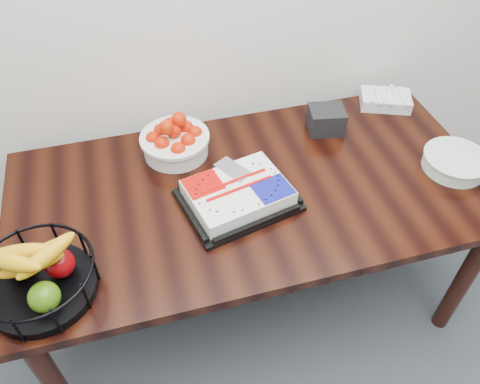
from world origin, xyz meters
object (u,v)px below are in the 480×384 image
object	(u,v)px
tangerine_bowl	(175,138)
napkin_box	(326,120)
table	(251,203)
plate_stack	(455,162)
cake_tray	(238,195)
fruit_basket	(37,277)

from	to	relation	value
tangerine_bowl	napkin_box	xyz separation A→B (m)	(0.64, -0.02, -0.02)
table	plate_stack	xyz separation A→B (m)	(0.79, -0.11, 0.12)
table	tangerine_bowl	distance (m)	0.40
cake_tray	fruit_basket	distance (m)	0.70
fruit_basket	plate_stack	size ratio (longest dim) A/B	1.41
plate_stack	table	bearing A→B (deg)	172.23
fruit_basket	table	bearing A→B (deg)	19.65
cake_tray	fruit_basket	size ratio (longest dim) A/B	1.29
table	tangerine_bowl	world-z (taller)	tangerine_bowl
fruit_basket	napkin_box	distance (m)	1.26
tangerine_bowl	napkin_box	bearing A→B (deg)	-1.80
tangerine_bowl	fruit_basket	size ratio (longest dim) A/B	0.79
fruit_basket	plate_stack	bearing A→B (deg)	5.88
table	cake_tray	world-z (taller)	cake_tray
fruit_basket	cake_tray	bearing A→B (deg)	17.11
cake_tray	fruit_basket	world-z (taller)	fruit_basket
table	fruit_basket	distance (m)	0.81
table	plate_stack	distance (m)	0.80
fruit_basket	tangerine_bowl	bearing A→B (deg)	46.84
fruit_basket	napkin_box	world-z (taller)	fruit_basket
table	cake_tray	xyz separation A→B (m)	(-0.07, -0.06, 0.12)
cake_tray	plate_stack	size ratio (longest dim) A/B	1.82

